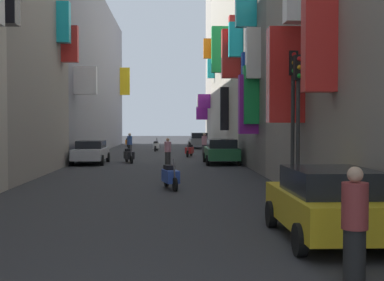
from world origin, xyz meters
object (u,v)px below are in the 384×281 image
object	(u,v)px
parked_car_yellow	(328,202)
scooter_black	(129,155)
parked_car_grey	(199,140)
scooter_orange	(128,142)
traffic_light_near_corner	(298,103)
traffic_light_far_corner	(293,99)
scooter_white	(156,146)
scooter_red	(189,150)
scooter_blue	(170,176)
parked_car_silver	(91,151)
pedestrian_near_right	(130,144)
pedestrian_crossing	(168,152)
parked_car_green	(221,151)
pedestrian_near_left	(204,144)
pedestrian_mid_street	(355,227)

from	to	relation	value
parked_car_yellow	scooter_black	size ratio (longest dim) A/B	2.09
parked_car_grey	scooter_orange	bearing A→B (deg)	150.73
traffic_light_near_corner	traffic_light_far_corner	xyz separation A→B (m)	(-0.00, 0.67, 0.13)
scooter_white	scooter_red	bearing A→B (deg)	-71.59
scooter_blue	traffic_light_far_corner	world-z (taller)	traffic_light_far_corner
parked_car_silver	scooter_blue	xyz separation A→B (m)	(4.72, -12.17, -0.27)
parked_car_silver	scooter_red	bearing A→B (deg)	46.41
scooter_black	pedestrian_near_right	world-z (taller)	pedestrian_near_right
scooter_orange	pedestrian_crossing	world-z (taller)	pedestrian_crossing
scooter_blue	pedestrian_crossing	bearing A→B (deg)	90.84
scooter_red	pedestrian_crossing	size ratio (longest dim) A/B	1.24
traffic_light_far_corner	parked_car_yellow	bearing A→B (deg)	-96.20
parked_car_grey	parked_car_green	bearing A→B (deg)	-89.25
scooter_blue	traffic_light_far_corner	xyz separation A→B (m)	(3.81, -2.78, 2.66)
parked_car_green	pedestrian_crossing	xyz separation A→B (m)	(-3.16, -0.89, 0.00)
scooter_blue	pedestrian_near_right	distance (m)	20.25
parked_car_silver	scooter_red	world-z (taller)	parked_car_silver
parked_car_grey	traffic_light_far_corner	xyz separation A→B (m)	(1.07, -34.33, 2.33)
parked_car_silver	parked_car_grey	bearing A→B (deg)	68.94
parked_car_green	pedestrian_crossing	distance (m)	3.29
scooter_red	pedestrian_crossing	distance (m)	7.85
pedestrian_near_left	traffic_light_near_corner	distance (m)	22.89
pedestrian_near_left	pedestrian_mid_street	distance (m)	30.81
parked_car_green	scooter_black	bearing A→B (deg)	169.46
parked_car_green	scooter_red	distance (m)	7.00
parked_car_yellow	pedestrian_near_right	distance (m)	29.17
parked_car_grey	scooter_orange	xyz separation A→B (m)	(-7.24, 4.06, -0.33)
parked_car_silver	scooter_black	bearing A→B (deg)	15.75
parked_car_silver	pedestrian_near_right	distance (m)	8.03
parked_car_yellow	scooter_orange	world-z (taller)	parked_car_yellow
scooter_orange	traffic_light_near_corner	distance (m)	40.01
parked_car_yellow	scooter_orange	xyz separation A→B (m)	(-7.69, 44.09, -0.31)
scooter_orange	pedestrian_crossing	xyz separation A→B (m)	(4.34, -24.75, 0.31)
parked_car_green	traffic_light_near_corner	bearing A→B (deg)	-86.94
scooter_white	pedestrian_near_right	world-z (taller)	pedestrian_near_right
parked_car_silver	scooter_white	size ratio (longest dim) A/B	2.32
pedestrian_near_right	traffic_light_near_corner	distance (m)	24.54
parked_car_grey	pedestrian_crossing	world-z (taller)	pedestrian_crossing
scooter_orange	traffic_light_near_corner	xyz separation A→B (m)	(8.31, -39.05, 2.53)
parked_car_grey	scooter_white	size ratio (longest dim) A/B	2.22
scooter_white	parked_car_yellow	bearing A→B (deg)	-82.73
parked_car_green	pedestrian_near_right	bearing A→B (deg)	126.22
parked_car_silver	traffic_light_near_corner	world-z (taller)	traffic_light_near_corner
pedestrian_near_right	pedestrian_crossing	bearing A→B (deg)	-72.49
parked_car_yellow	pedestrian_mid_street	size ratio (longest dim) A/B	2.29
parked_car_yellow	scooter_blue	size ratio (longest dim) A/B	2.16
pedestrian_near_left	pedestrian_mid_street	world-z (taller)	pedestrian_mid_street
parked_car_silver	pedestrian_crossing	xyz separation A→B (m)	(4.56, -1.30, 0.04)
parked_car_silver	scooter_red	xyz separation A→B (m)	(6.08, 6.39, -0.27)
scooter_white	pedestrian_crossing	distance (m)	15.60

